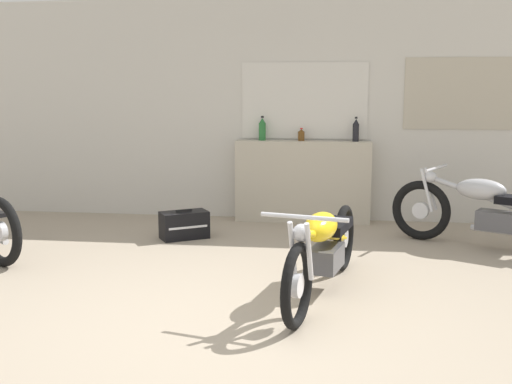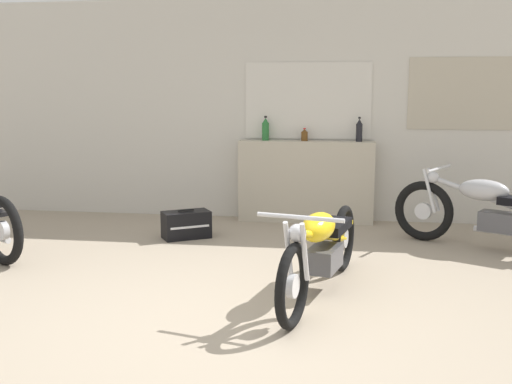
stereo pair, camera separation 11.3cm
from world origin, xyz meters
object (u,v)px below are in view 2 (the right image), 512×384
Objects in this scene: bottle_left_center at (304,135)px; motorcycle_yellow at (322,248)px; bottle_center at (359,131)px; motorcycle_silver at (495,212)px; bottle_leftmost at (266,130)px; hard_case_black at (186,225)px.

motorcycle_yellow is at bearing -83.11° from bottle_left_center.
bottle_center reaches higher than motorcycle_silver.
hard_case_black is (-0.75, -1.12, -1.01)m from bottle_leftmost.
motorcycle_yellow is (-0.33, -2.81, -0.76)m from bottle_center.
bottle_leftmost is at bearing 178.93° from bottle_center.
hard_case_black is (-1.92, -1.10, -1.01)m from bottle_center.
motorcycle_silver is (2.54, -1.20, -0.75)m from bottle_leftmost.
hard_case_black is at bearing -123.74° from bottle_leftmost.
bottle_left_center is 2.93m from motorcycle_yellow.
motorcycle_silver is 2.36m from motorcycle_yellow.
bottle_leftmost is 1.69m from hard_case_black.
motorcycle_yellow is at bearing -73.58° from bottle_leftmost.
motorcycle_silver is 3.30m from hard_case_black.
bottle_center is 2.43m from hard_case_black.
bottle_center is at bearing 139.42° from motorcycle_silver.
motorcycle_silver reaches higher than motorcycle_yellow.
motorcycle_yellow is (0.84, -2.83, -0.77)m from bottle_leftmost.
motorcycle_yellow reaches higher than hard_case_black.
hard_case_black is at bearing 178.73° from motorcycle_silver.
motorcycle_silver is (2.05, -1.19, -0.69)m from bottle_left_center.
hard_case_black is (-1.24, -1.12, -0.94)m from bottle_left_center.
bottle_leftmost is 0.15× the size of motorcycle_yellow.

